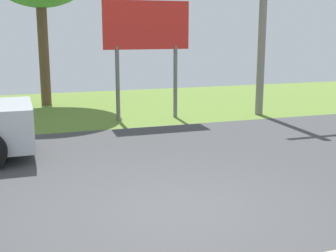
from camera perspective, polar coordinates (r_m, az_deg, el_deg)
name	(u,v)px	position (r m, az deg, el deg)	size (l,w,h in m)	color
ground_plane	(133,162)	(9.54, -4.39, -4.51)	(40.00, 22.00, 0.20)	#424244
utility_pole	(263,9)	(14.61, 11.89, 14.23)	(1.80, 0.24, 6.24)	gray
roadside_billboard	(147,34)	(13.57, -2.71, 11.52)	(2.60, 0.12, 3.50)	slate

